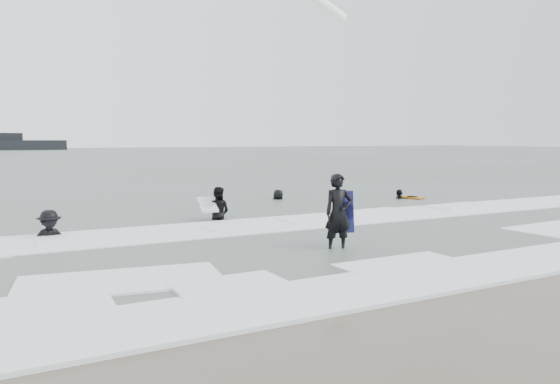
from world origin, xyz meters
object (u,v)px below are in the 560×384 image
surfer_centre (338,251)px  surfer_wading (218,221)px  surfer_breaker (50,240)px  surfer_right_far (278,201)px  surfer_right_near (399,200)px

surfer_centre → surfer_wading: size_ratio=1.10×
surfer_wading → surfer_breaker: (-4.89, -1.03, 0.00)m
surfer_wading → surfer_right_far: size_ratio=1.00×
surfer_wading → surfer_breaker: bearing=51.5°
surfer_wading → surfer_right_far: (4.23, 4.06, 0.00)m
surfer_wading → surfer_breaker: surfer_wading is taller
surfer_centre → surfer_wading: 5.62m
surfer_centre → surfer_right_near: bearing=52.8°
surfer_right_near → surfer_centre: bearing=9.1°
surfer_centre → surfer_breaker: (-5.58, 4.55, 0.00)m
surfer_right_far → surfer_right_near: bearing=117.7°
surfer_breaker → surfer_right_near: bearing=6.1°
surfer_wading → surfer_right_near: 8.96m
surfer_wading → surfer_right_near: bearing=-128.1°
surfer_centre → surfer_right_far: 10.26m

